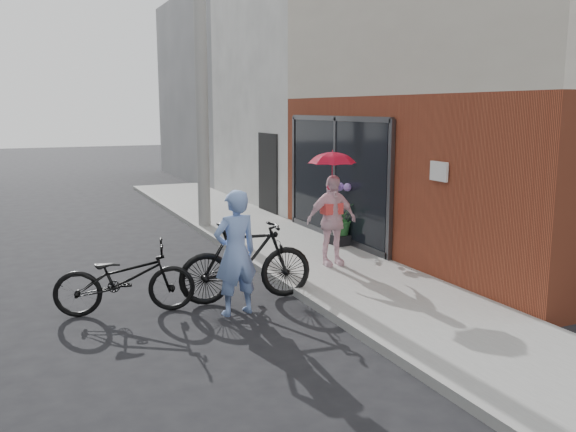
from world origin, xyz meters
TOP-DOWN VIEW (x-y plane):
  - ground at (0.00, 0.00)m, footprint 80.00×80.00m
  - sidewalk at (2.10, 2.00)m, footprint 2.20×24.00m
  - curb at (0.94, 2.00)m, footprint 0.12×24.00m
  - brick_building at (7.19, 2.01)m, footprint 8.09×8.00m
  - plaster_building at (7.20, 9.00)m, footprint 8.00×6.00m
  - east_building_far at (7.20, 16.00)m, footprint 8.00×8.00m
  - utility_pole at (1.10, 6.00)m, footprint 0.28×0.28m
  - officer at (-0.16, 0.20)m, footprint 0.67×0.49m
  - bike_left at (-1.54, 0.84)m, footprint 1.97×1.00m
  - bike_right at (0.17, 0.69)m, footprint 2.01×0.74m
  - kimono_woman at (2.07, 1.63)m, footprint 0.92×0.40m
  - parasol at (2.07, 1.63)m, footprint 0.76×0.76m
  - planter at (3.00, 2.94)m, footprint 0.43×0.43m
  - potted_plant at (3.00, 2.94)m, footprint 0.61×0.53m

SIDE VIEW (x-z plane):
  - ground at x=0.00m, z-range 0.00..0.00m
  - sidewalk at x=2.10m, z-range 0.00..0.12m
  - curb at x=0.94m, z-range 0.00..0.12m
  - planter at x=3.00m, z-range 0.12..0.32m
  - bike_left at x=-1.54m, z-range 0.00..0.99m
  - bike_right at x=0.17m, z-range 0.00..1.18m
  - potted_plant at x=3.00m, z-range 0.32..0.99m
  - officer at x=-0.16m, z-range 0.00..1.72m
  - kimono_woman at x=2.07m, z-range 0.12..1.67m
  - parasol at x=2.07m, z-range 1.67..2.34m
  - brick_building at x=7.19m, z-range -0.01..5.99m
  - plaster_building at x=7.20m, z-range 0.00..7.00m
  - east_building_far at x=7.20m, z-range 0.00..7.00m
  - utility_pole at x=1.10m, z-range 0.00..7.00m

